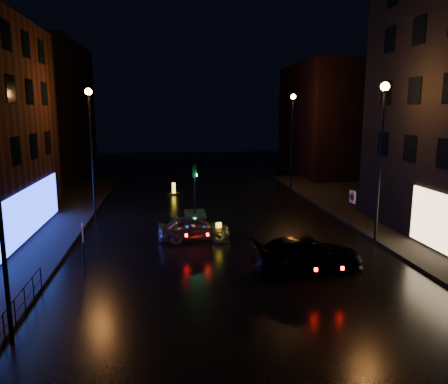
{
  "coord_description": "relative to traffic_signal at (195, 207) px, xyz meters",
  "views": [
    {
      "loc": [
        -2.97,
        -14.95,
        6.98
      ],
      "look_at": [
        -0.08,
        7.22,
        2.8
      ],
      "focal_mm": 35.0,
      "sensor_mm": 36.0,
      "label": 1
    }
  ],
  "objects": [
    {
      "name": "road_sign_right",
      "position": [
        9.1,
        -4.71,
        1.23
      ],
      "size": [
        0.15,
        0.56,
        2.31
      ],
      "rotation": [
        0.0,
        0.0,
        3.32
      ],
      "color": "black",
      "rests_on": "ground"
    },
    {
      "name": "building_far_left",
      "position": [
        -14.8,
        21.0,
        6.5
      ],
      "size": [
        8.0,
        16.0,
        14.0
      ],
      "primitive_type": "cube",
      "color": "black",
      "rests_on": "ground"
    },
    {
      "name": "building_far_right",
      "position": [
        16.2,
        18.0,
        5.5
      ],
      "size": [
        8.0,
        14.0,
        12.0
      ],
      "primitive_type": "cube",
      "color": "black",
      "rests_on": "ground"
    },
    {
      "name": "bollard_near",
      "position": [
        0.91,
        -6.14,
        -0.29
      ],
      "size": [
        1.07,
        1.31,
        0.99
      ],
      "rotation": [
        0.0,
        0.0,
        0.32
      ],
      "color": "black",
      "rests_on": "ground"
    },
    {
      "name": "street_lamp_lfar",
      "position": [
        -6.6,
        -0.0,
        5.06
      ],
      "size": [
        0.44,
        0.44,
        8.37
      ],
      "color": "black",
      "rests_on": "ground"
    },
    {
      "name": "bollard_far",
      "position": [
        -1.3,
        7.63,
        -0.29
      ],
      "size": [
        1.05,
        1.29,
        0.98
      ],
      "rotation": [
        0.0,
        0.0,
        -0.3
      ],
      "color": "black",
      "rests_on": "ground"
    },
    {
      "name": "guard_railing",
      "position": [
        -6.8,
        -15.0,
        0.24
      ],
      "size": [
        0.05,
        6.04,
        1.0
      ],
      "color": "black",
      "rests_on": "ground"
    },
    {
      "name": "silver_hatchback",
      "position": [
        -0.41,
        -5.87,
        0.16
      ],
      "size": [
        4.07,
        1.99,
        1.33
      ],
      "primitive_type": "imported",
      "rotation": [
        0.0,
        0.0,
        1.68
      ],
      "color": "#A0A3A8",
      "rests_on": "ground"
    },
    {
      "name": "street_lamp_rnear",
      "position": [
        9.0,
        -8.0,
        5.06
      ],
      "size": [
        0.44,
        0.44,
        8.37
      ],
      "color": "black",
      "rests_on": "ground"
    },
    {
      "name": "traffic_signal",
      "position": [
        0.0,
        0.0,
        0.0
      ],
      "size": [
        1.4,
        2.4,
        3.45
      ],
      "color": "black",
      "rests_on": "ground"
    },
    {
      "name": "dark_sedan",
      "position": [
        4.25,
        -11.12,
        0.23
      ],
      "size": [
        5.26,
        2.63,
        1.47
      ],
      "primitive_type": "imported",
      "rotation": [
        0.0,
        0.0,
        1.69
      ],
      "color": "black",
      "rests_on": "ground"
    },
    {
      "name": "street_lamp_rfar",
      "position": [
        9.0,
        8.0,
        5.06
      ],
      "size": [
        0.44,
        0.44,
        8.37
      ],
      "color": "black",
      "rests_on": "ground"
    },
    {
      "name": "ground",
      "position": [
        1.2,
        -14.0,
        -0.5
      ],
      "size": [
        120.0,
        120.0,
        0.0
      ],
      "primitive_type": "plane",
      "color": "black",
      "rests_on": "ground"
    },
    {
      "name": "road_sign_left",
      "position": [
        -5.46,
        -10.29,
        1.14
      ],
      "size": [
        0.16,
        0.53,
        2.19
      ],
      "rotation": [
        0.0,
        0.0,
        0.21
      ],
      "color": "black",
      "rests_on": "ground"
    }
  ]
}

